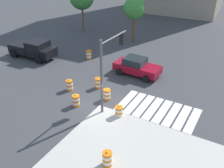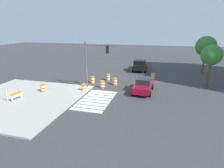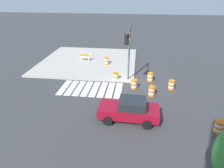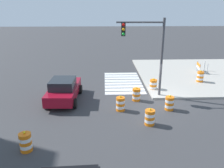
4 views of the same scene
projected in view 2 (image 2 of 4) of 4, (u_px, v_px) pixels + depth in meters
name	position (u px, v px, depth m)	size (l,w,h in m)	color
ground_plane	(93.00, 87.00, 23.41)	(120.00, 120.00, 0.00)	#38383A
sidewalk_corner	(20.00, 99.00, 19.38)	(12.00, 12.00, 0.15)	#ADA89E
crosswalk_stripes	(96.00, 100.00, 19.27)	(5.85, 3.20, 0.02)	silver
sports_car	(143.00, 85.00, 21.45)	(4.37, 2.27, 1.63)	maroon
pickup_truck	(140.00, 65.00, 32.05)	(5.23, 2.53, 1.92)	black
traffic_barrel_near_corner	(102.00, 84.00, 23.03)	(0.56, 0.56, 1.02)	orange
traffic_barrel_crosswalk_end	(93.00, 80.00, 24.98)	(0.56, 0.56, 1.02)	orange
traffic_barrel_median_near	(115.00, 82.00, 24.17)	(0.56, 0.56, 1.02)	orange
traffic_barrel_median_far	(84.00, 88.00, 21.64)	(0.56, 0.56, 1.02)	orange
traffic_barrel_far_curb	(108.00, 77.00, 26.31)	(0.56, 0.56, 1.02)	orange
traffic_barrel_lane_center	(153.00, 76.00, 26.80)	(0.56, 0.56, 1.02)	orange
traffic_barrel_on_sidewalk	(43.00, 88.00, 21.21)	(0.56, 0.56, 1.02)	orange
construction_barricade	(15.00, 95.00, 18.74)	(1.34, 0.96, 1.00)	silver
traffic_light_pole	(95.00, 57.00, 21.54)	(0.48, 3.29, 5.50)	#4C4C51
street_tree_streetside_near	(206.00, 46.00, 29.30)	(3.20, 3.20, 6.01)	brown
street_tree_streetside_mid	(212.00, 55.00, 22.27)	(2.54, 2.54, 5.37)	brown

